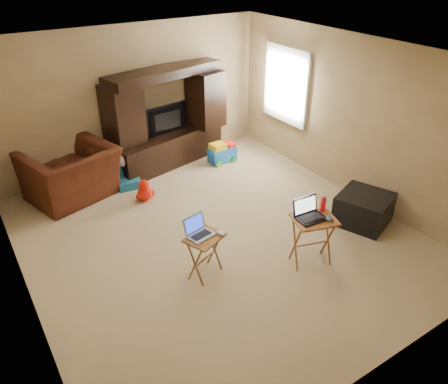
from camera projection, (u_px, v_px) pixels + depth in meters
floor at (216, 235)px, 6.22m from camera, size 5.50×5.50×0.00m
ceiling at (214, 56)px, 4.98m from camera, size 5.50×5.50×0.00m
wall_back at (132, 99)px, 7.60m from camera, size 5.00×0.00×5.00m
wall_front at (392, 274)px, 3.60m from camera, size 5.00×0.00×5.00m
wall_left at (7, 212)px, 4.42m from camera, size 0.00×5.50×5.50m
wall_right at (352, 118)px, 6.78m from camera, size 0.00×5.50×5.50m
window_pane at (287, 85)px, 7.82m from camera, size 0.00×1.20×1.20m
window_frame at (286, 85)px, 7.81m from camera, size 0.06×1.14×1.34m
entertainment_center at (167, 118)px, 7.80m from camera, size 2.24×0.99×1.78m
television at (168, 121)px, 7.79m from camera, size 0.91×0.24×0.52m
recliner at (71, 174)px, 6.93m from camera, size 1.56×1.44×0.84m
child_rocker at (127, 173)px, 7.33m from camera, size 0.43×0.47×0.51m
plush_toy at (144, 190)px, 6.97m from camera, size 0.33×0.28×0.37m
push_toy at (222, 152)px, 8.21m from camera, size 0.53×0.39×0.39m
ottoman at (364, 209)px, 6.40m from camera, size 0.91×0.91×0.45m
tray_table_left at (205, 256)px, 5.34m from camera, size 0.54×0.49×0.58m
tray_table_right at (312, 241)px, 5.53m from camera, size 0.62×0.55×0.67m
laptop_left at (201, 228)px, 5.15m from camera, size 0.35×0.31×0.24m
laptop_right at (312, 211)px, 5.30m from camera, size 0.37×0.31×0.24m
mouse_left at (221, 233)px, 5.22m from camera, size 0.11×0.13×0.05m
mouse_right at (330, 218)px, 5.32m from camera, size 0.13×0.16×0.06m
water_bottle at (323, 204)px, 5.46m from camera, size 0.07×0.07×0.21m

